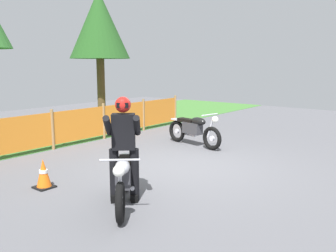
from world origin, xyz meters
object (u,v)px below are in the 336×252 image
Objects in this scene: motorcycle_lead at (194,129)px; motorcycle_trailing at (124,179)px; rider_trailing at (124,146)px; traffic_cone at (44,174)px.

motorcycle_trailing is (-4.14, -1.51, -0.01)m from motorcycle_lead.
motorcycle_lead is 4.27m from rider_trailing.
motorcycle_trailing is 0.52m from rider_trailing.
motorcycle_lead is at bearing -2.44° from traffic_cone.
rider_trailing is at bearing -59.98° from motorcycle_lead.
motorcycle_lead is 4.47m from traffic_cone.
rider_trailing is at bearing -179.43° from motorcycle_trailing.
motorcycle_lead reaches higher than motorcycle_trailing.
rider_trailing is at bearing -74.10° from traffic_cone.
motorcycle_trailing is at bearing -59.07° from motorcycle_lead.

